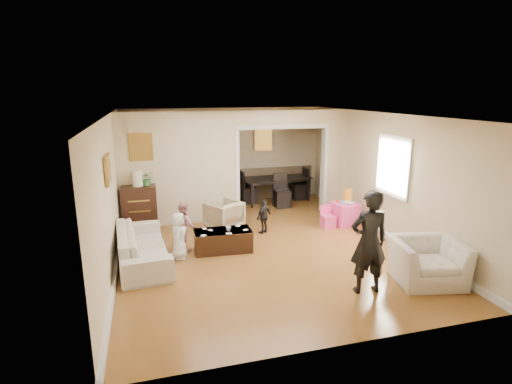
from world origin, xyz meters
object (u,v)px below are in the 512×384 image
object	(u,v)px
dresser	(140,209)
cyan_cup	(342,202)
coffee_cup	(228,229)
dining_table	(274,189)
armchair_back	(224,215)
child_toddler	(264,216)
table_lamp	(137,178)
child_kneel_a	(179,236)
child_kneel_b	(185,225)
adult_person	(369,242)
sofa	(143,246)
coffee_table	(223,241)
play_table	(344,214)
armchair_front	(427,261)

from	to	relation	value
dresser	cyan_cup	world-z (taller)	dresser
coffee_cup	dining_table	size ratio (longest dim) A/B	0.05
armchair_back	dresser	xyz separation A→B (m)	(-1.81, 0.39, 0.19)
cyan_cup	child_toddler	world-z (taller)	child_toddler
table_lamp	child_kneel_a	xyz separation A→B (m)	(0.70, -1.78, -0.76)
child_kneel_b	armchair_back	bearing A→B (deg)	-62.50
dresser	child_kneel_b	world-z (taller)	dresser
armchair_back	table_lamp	world-z (taller)	table_lamp
cyan_cup	child_kneel_a	world-z (taller)	child_kneel_a
adult_person	child_toddler	size ratio (longest dim) A/B	2.12
table_lamp	cyan_cup	distance (m)	4.60
sofa	coffee_table	world-z (taller)	sofa
cyan_cup	child_kneel_a	size ratio (longest dim) A/B	0.09
play_table	dining_table	world-z (taller)	dining_table
child_toddler	armchair_front	bearing A→B (deg)	86.15
armchair_front	child_kneel_a	distance (m)	4.31
play_table	table_lamp	bearing A→B (deg)	169.97
child_kneel_a	child_toddler	bearing A→B (deg)	-51.56
sofa	child_kneel_b	distance (m)	0.93
table_lamp	dining_table	size ratio (longest dim) A/B	0.19
coffee_cup	child_toddler	size ratio (longest dim) A/B	0.13
armchair_front	dresser	size ratio (longest dim) A/B	1.05
table_lamp	coffee_table	bearing A→B (deg)	-46.40
armchair_back	coffee_table	xyz separation A→B (m)	(-0.26, -1.24, -0.12)
adult_person	dining_table	bearing A→B (deg)	-87.73
dresser	child_kneel_a	size ratio (longest dim) A/B	1.15
armchair_front	child_kneel_a	bearing A→B (deg)	163.72
armchair_back	armchair_front	xyz separation A→B (m)	(2.69, -3.41, 0.03)
child_kneel_a	child_kneel_b	bearing A→B (deg)	-5.34
dresser	adult_person	world-z (taller)	adult_person
dresser	coffee_cup	size ratio (longest dim) A/B	10.25
play_table	child_toddler	world-z (taller)	child_toddler
play_table	child_kneel_b	bearing A→B (deg)	-172.06
armchair_back	child_toddler	bearing A→B (deg)	117.23
armchair_back	dining_table	distance (m)	2.73
cyan_cup	dining_table	world-z (taller)	dining_table
sofa	coffee_table	size ratio (longest dim) A/B	1.96
coffee_table	child_kneel_b	bearing A→B (deg)	156.80
dresser	coffee_table	world-z (taller)	dresser
table_lamp	child_toddler	bearing A→B (deg)	-18.67
play_table	dining_table	bearing A→B (deg)	110.73
coffee_cup	play_table	world-z (taller)	play_table
coffee_table	child_kneel_a	xyz separation A→B (m)	(-0.85, -0.15, 0.24)
armchair_front	dresser	distance (m)	5.89
dresser	dining_table	size ratio (longest dim) A/B	0.53
coffee_cup	child_kneel_b	xyz separation A→B (m)	(-0.80, 0.35, 0.02)
child_kneel_a	adult_person	bearing A→B (deg)	-114.53
child_kneel_a	armchair_front	bearing A→B (deg)	-104.90
table_lamp	cyan_cup	world-z (taller)	table_lamp
coffee_table	cyan_cup	xyz separation A→B (m)	(2.93, 0.77, 0.35)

